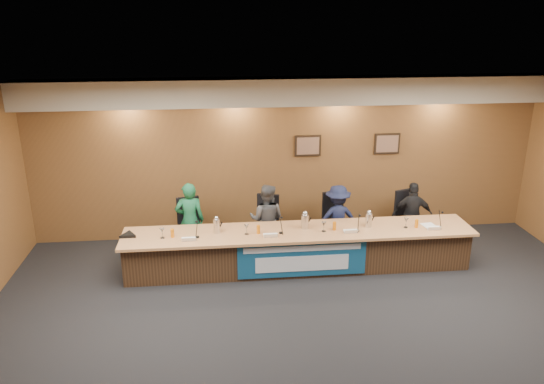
{
  "coord_description": "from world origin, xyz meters",
  "views": [
    {
      "loc": [
        -1.36,
        -6.03,
        4.4
      ],
      "look_at": [
        -0.44,
        2.72,
        1.35
      ],
      "focal_mm": 35.0,
      "sensor_mm": 36.0,
      "label": 1
    }
  ],
  "objects_px": {
    "office_chair_c": "(336,225)",
    "carafe_mid": "(305,222)",
    "banner": "(302,259)",
    "panelist_b": "(267,220)",
    "panelist_a": "(190,221)",
    "panelist_d": "(412,215)",
    "office_chair_a": "(191,231)",
    "carafe_left": "(217,226)",
    "speakerphone": "(128,235)",
    "panelist_c": "(337,218)",
    "carafe_right": "(369,220)",
    "dais_body": "(299,250)",
    "office_chair_d": "(410,222)",
    "office_chair_b": "(266,228)"
  },
  "relations": [
    {
      "from": "dais_body",
      "to": "carafe_right",
      "type": "height_order",
      "value": "carafe_right"
    },
    {
      "from": "panelist_b",
      "to": "office_chair_c",
      "type": "xyz_separation_m",
      "value": [
        1.34,
        0.1,
        -0.2
      ]
    },
    {
      "from": "panelist_a",
      "to": "speakerphone",
      "type": "relative_size",
      "value": 4.53
    },
    {
      "from": "panelist_b",
      "to": "speakerphone",
      "type": "bearing_deg",
      "value": 33.21
    },
    {
      "from": "panelist_a",
      "to": "panelist_b",
      "type": "xyz_separation_m",
      "value": [
        1.41,
        0.0,
        -0.04
      ]
    },
    {
      "from": "banner",
      "to": "office_chair_a",
      "type": "relative_size",
      "value": 4.58
    },
    {
      "from": "banner",
      "to": "panelist_a",
      "type": "xyz_separation_m",
      "value": [
        -1.92,
        1.09,
        0.35
      ]
    },
    {
      "from": "panelist_d",
      "to": "office_chair_a",
      "type": "distance_m",
      "value": 4.22
    },
    {
      "from": "panelist_b",
      "to": "carafe_right",
      "type": "distance_m",
      "value": 1.88
    },
    {
      "from": "banner",
      "to": "office_chair_a",
      "type": "distance_m",
      "value": 2.26
    },
    {
      "from": "panelist_d",
      "to": "office_chair_b",
      "type": "relative_size",
      "value": 2.72
    },
    {
      "from": "carafe_left",
      "to": "carafe_right",
      "type": "height_order",
      "value": "carafe_left"
    },
    {
      "from": "office_chair_d",
      "to": "carafe_left",
      "type": "xyz_separation_m",
      "value": [
        -3.73,
        -0.77,
        0.4
      ]
    },
    {
      "from": "panelist_d",
      "to": "office_chair_c",
      "type": "height_order",
      "value": "panelist_d"
    },
    {
      "from": "panelist_a",
      "to": "speakerphone",
      "type": "xyz_separation_m",
      "value": [
        -1.0,
        -0.67,
        0.05
      ]
    },
    {
      "from": "dais_body",
      "to": "panelist_d",
      "type": "xyz_separation_m",
      "value": [
        2.3,
        0.67,
        0.3
      ]
    },
    {
      "from": "panelist_a",
      "to": "carafe_right",
      "type": "bearing_deg",
      "value": 165.75
    },
    {
      "from": "office_chair_a",
      "to": "panelist_d",
      "type": "bearing_deg",
      "value": -12.62
    },
    {
      "from": "panelist_b",
      "to": "carafe_right",
      "type": "height_order",
      "value": "panelist_b"
    },
    {
      "from": "office_chair_a",
      "to": "office_chair_b",
      "type": "xyz_separation_m",
      "value": [
        1.41,
        0.0,
        0.0
      ]
    },
    {
      "from": "carafe_left",
      "to": "office_chair_d",
      "type": "bearing_deg",
      "value": 11.71
    },
    {
      "from": "panelist_c",
      "to": "office_chair_a",
      "type": "relative_size",
      "value": 2.72
    },
    {
      "from": "banner",
      "to": "panelist_b",
      "type": "height_order",
      "value": "panelist_b"
    },
    {
      "from": "banner",
      "to": "panelist_c",
      "type": "height_order",
      "value": "panelist_c"
    },
    {
      "from": "dais_body",
      "to": "carafe_right",
      "type": "distance_m",
      "value": 1.35
    },
    {
      "from": "panelist_a",
      "to": "carafe_left",
      "type": "relative_size",
      "value": 5.75
    },
    {
      "from": "panelist_a",
      "to": "carafe_mid",
      "type": "distance_m",
      "value": 2.13
    },
    {
      "from": "panelist_c",
      "to": "carafe_mid",
      "type": "height_order",
      "value": "panelist_c"
    },
    {
      "from": "dais_body",
      "to": "carafe_mid",
      "type": "bearing_deg",
      "value": 17.94
    },
    {
      "from": "panelist_b",
      "to": "panelist_d",
      "type": "distance_m",
      "value": 2.8
    },
    {
      "from": "office_chair_d",
      "to": "carafe_mid",
      "type": "relative_size",
      "value": 1.86
    },
    {
      "from": "office_chair_c",
      "to": "carafe_mid",
      "type": "distance_m",
      "value": 1.11
    },
    {
      "from": "banner",
      "to": "panelist_d",
      "type": "xyz_separation_m",
      "value": [
        2.3,
        1.09,
        0.27
      ]
    },
    {
      "from": "panelist_d",
      "to": "speakerphone",
      "type": "relative_size",
      "value": 4.09
    },
    {
      "from": "panelist_b",
      "to": "panelist_c",
      "type": "distance_m",
      "value": 1.34
    },
    {
      "from": "dais_body",
      "to": "office_chair_d",
      "type": "bearing_deg",
      "value": 18.51
    },
    {
      "from": "panelist_c",
      "to": "speakerphone",
      "type": "height_order",
      "value": "panelist_c"
    },
    {
      "from": "office_chair_b",
      "to": "carafe_mid",
      "type": "relative_size",
      "value": 1.86
    },
    {
      "from": "dais_body",
      "to": "panelist_b",
      "type": "height_order",
      "value": "panelist_b"
    },
    {
      "from": "carafe_mid",
      "to": "speakerphone",
      "type": "height_order",
      "value": "carafe_mid"
    },
    {
      "from": "panelist_c",
      "to": "panelist_d",
      "type": "relative_size",
      "value": 1.0
    },
    {
      "from": "panelist_a",
      "to": "office_chair_b",
      "type": "bearing_deg",
      "value": -178.04
    },
    {
      "from": "panelist_b",
      "to": "panelist_c",
      "type": "height_order",
      "value": "panelist_b"
    },
    {
      "from": "dais_body",
      "to": "office_chair_d",
      "type": "height_order",
      "value": "dais_body"
    },
    {
      "from": "carafe_right",
      "to": "speakerphone",
      "type": "xyz_separation_m",
      "value": [
        -4.16,
        0.01,
        -0.1
      ]
    },
    {
      "from": "banner",
      "to": "office_chair_d",
      "type": "bearing_deg",
      "value": 27.26
    },
    {
      "from": "panelist_a",
      "to": "carafe_right",
      "type": "relative_size",
      "value": 5.8
    },
    {
      "from": "banner",
      "to": "panelist_b",
      "type": "xyz_separation_m",
      "value": [
        -0.5,
        1.09,
        0.3
      ]
    },
    {
      "from": "panelist_b",
      "to": "speakerphone",
      "type": "height_order",
      "value": "panelist_b"
    },
    {
      "from": "office_chair_d",
      "to": "carafe_right",
      "type": "xyz_separation_m",
      "value": [
        -1.06,
        -0.78,
        0.4
      ]
    }
  ]
}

